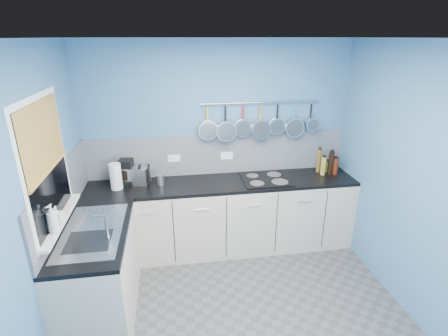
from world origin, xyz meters
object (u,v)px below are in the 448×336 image
object	(u,v)px
soap_bottle_b	(57,216)
soap_bottle_a	(52,218)
toaster	(135,175)
canister	(160,180)
hob	(266,179)
paper_towel	(116,176)
coffee_maker	(126,172)

from	to	relation	value
soap_bottle_b	soap_bottle_a	bearing A→B (deg)	-90.00
toaster	canister	xyz separation A→B (m)	(0.29, -0.10, -0.04)
hob	soap_bottle_b	bearing A→B (deg)	-153.94
paper_towel	toaster	distance (m)	0.24
soap_bottle_a	soap_bottle_b	distance (m)	0.11
toaster	canister	distance (m)	0.30
soap_bottle_a	canister	world-z (taller)	soap_bottle_a
paper_towel	canister	xyz separation A→B (m)	(0.49, 0.03, -0.08)
coffee_maker	toaster	distance (m)	0.11
paper_towel	coffee_maker	distance (m)	0.17
canister	hob	size ratio (longest dim) A/B	0.23
paper_towel	soap_bottle_a	bearing A→B (deg)	-106.15
soap_bottle_a	hob	world-z (taller)	soap_bottle_a
canister	hob	distance (m)	1.25
coffee_maker	canister	distance (m)	0.41
soap_bottle_a	canister	bearing A→B (deg)	54.69
hob	canister	bearing A→B (deg)	178.22
soap_bottle_a	hob	distance (m)	2.35
soap_bottle_a	paper_towel	xyz separation A→B (m)	(0.32, 1.12, -0.12)
soap_bottle_a	paper_towel	distance (m)	1.17
soap_bottle_b	hob	xyz separation A→B (m)	(2.06, 1.01, -0.23)
canister	toaster	bearing A→B (deg)	161.42
soap_bottle_b	hob	world-z (taller)	soap_bottle_b
soap_bottle_a	soap_bottle_b	world-z (taller)	soap_bottle_a
paper_towel	toaster	bearing A→B (deg)	31.26
toaster	soap_bottle_b	bearing A→B (deg)	-97.96
paper_towel	hob	size ratio (longest dim) A/B	0.52
soap_bottle_b	hob	distance (m)	2.30
soap_bottle_b	canister	size ratio (longest dim) A/B	1.34
soap_bottle_b	paper_towel	bearing A→B (deg)	72.35
toaster	canister	bearing A→B (deg)	-1.84
soap_bottle_b	coffee_maker	xyz separation A→B (m)	(0.43, 1.15, -0.09)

